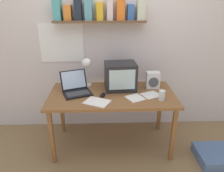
# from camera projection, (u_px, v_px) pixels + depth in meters

# --- Properties ---
(ground_plane) EXTENTS (12.00, 12.00, 0.00)m
(ground_plane) POSITION_uv_depth(u_px,v_px,m) (112.00, 143.00, 2.90)
(ground_plane) COLOR olive
(back_wall) EXTENTS (5.60, 0.24, 2.60)m
(back_wall) POSITION_uv_depth(u_px,v_px,m) (110.00, 37.00, 2.89)
(back_wall) COLOR silver
(back_wall) RESTS_ON ground_plane
(corner_desk) EXTENTS (1.50, 0.77, 0.73)m
(corner_desk) POSITION_uv_depth(u_px,v_px,m) (112.00, 98.00, 2.65)
(corner_desk) COLOR brown
(corner_desk) RESTS_ON ground_plane
(crt_monitor) EXTENTS (0.40, 0.33, 0.34)m
(crt_monitor) POSITION_uv_depth(u_px,v_px,m) (120.00, 76.00, 2.70)
(crt_monitor) COLOR #232326
(crt_monitor) RESTS_ON corner_desk
(laptop) EXTENTS (0.41, 0.42, 0.24)m
(laptop) POSITION_uv_depth(u_px,v_px,m) (76.00, 87.00, 2.65)
(laptop) COLOR black
(laptop) RESTS_ON corner_desk
(desk_lamp) EXTENTS (0.13, 0.18, 0.39)m
(desk_lamp) POSITION_uv_depth(u_px,v_px,m) (87.00, 66.00, 2.70)
(desk_lamp) COLOR white
(desk_lamp) RESTS_ON corner_desk
(juice_glass) EXTENTS (0.07, 0.07, 0.12)m
(juice_glass) POSITION_uv_depth(u_px,v_px,m) (162.00, 96.00, 2.44)
(juice_glass) COLOR white
(juice_glass) RESTS_ON corner_desk
(space_heater) EXTENTS (0.17, 0.11, 0.21)m
(space_heater) POSITION_uv_depth(u_px,v_px,m) (153.00, 80.00, 2.75)
(space_heater) COLOR white
(space_heater) RESTS_ON corner_desk
(computer_mouse) EXTENTS (0.08, 0.12, 0.03)m
(computer_mouse) POSITION_uv_depth(u_px,v_px,m) (103.00, 95.00, 2.55)
(computer_mouse) COLOR black
(computer_mouse) RESTS_ON corner_desk
(open_notebook) EXTENTS (0.22, 0.16, 0.00)m
(open_notebook) POSITION_uv_depth(u_px,v_px,m) (73.00, 86.00, 2.85)
(open_notebook) COLOR white
(open_notebook) RESTS_ON corner_desk
(loose_paper_near_monitor) EXTENTS (0.25, 0.25, 0.00)m
(loose_paper_near_monitor) POSITION_uv_depth(u_px,v_px,m) (135.00, 98.00, 2.51)
(loose_paper_near_monitor) COLOR silver
(loose_paper_near_monitor) RESTS_ON corner_desk
(loose_paper_near_laptop) EXTENTS (0.26, 0.25, 0.00)m
(loose_paper_near_laptop) POSITION_uv_depth(u_px,v_px,m) (151.00, 95.00, 2.59)
(loose_paper_near_laptop) COLOR silver
(loose_paper_near_laptop) RESTS_ON corner_desk
(printed_handout) EXTENTS (0.33, 0.30, 0.00)m
(printed_handout) POSITION_uv_depth(u_px,v_px,m) (97.00, 102.00, 2.42)
(printed_handout) COLOR white
(printed_handout) RESTS_ON corner_desk
(floor_cushion) EXTENTS (0.42, 0.42, 0.12)m
(floor_cushion) POSITION_uv_depth(u_px,v_px,m) (215.00, 156.00, 2.58)
(floor_cushion) COLOR slate
(floor_cushion) RESTS_ON ground_plane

